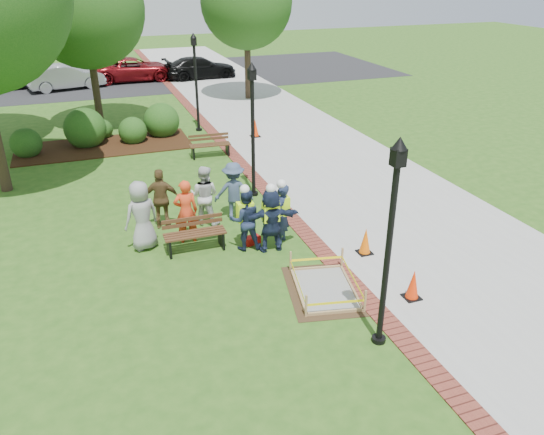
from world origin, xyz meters
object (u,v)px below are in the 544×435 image
object	(u,v)px
cone_front	(413,285)
hivis_worker_c	(245,217)
lamp_near	(390,232)
hivis_worker_b	(281,212)
bench_near	(195,241)
hivis_worker_a	(271,218)
wet_concrete_pad	(325,282)

from	to	relation	value
cone_front	hivis_worker_c	bearing A→B (deg)	128.48
lamp_near	hivis_worker_b	xyz separation A→B (m)	(-0.35, 4.59, -1.56)
bench_near	hivis_worker_c	size ratio (longest dim) A/B	0.89
hivis_worker_a	hivis_worker_b	xyz separation A→B (m)	(0.39, 0.26, -0.01)
bench_near	hivis_worker_b	xyz separation A→B (m)	(2.27, -0.38, 0.64)
wet_concrete_pad	hivis_worker_a	xyz separation A→B (m)	(-0.52, 2.28, 0.70)
cone_front	hivis_worker_b	xyz separation A→B (m)	(-1.83, 3.52, 0.56)
wet_concrete_pad	cone_front	bearing A→B (deg)	-29.88
cone_front	hivis_worker_a	distance (m)	3.98
bench_near	hivis_worker_c	world-z (taller)	hivis_worker_c
wet_concrete_pad	hivis_worker_a	world-z (taller)	hivis_worker_a
wet_concrete_pad	cone_front	world-z (taller)	cone_front
lamp_near	hivis_worker_a	bearing A→B (deg)	99.65
bench_near	hivis_worker_a	bearing A→B (deg)	-18.92
bench_near	hivis_worker_a	distance (m)	2.09
bench_near	hivis_worker_c	distance (m)	1.47
wet_concrete_pad	hivis_worker_c	bearing A→B (deg)	113.51
cone_front	lamp_near	xyz separation A→B (m)	(-1.48, -1.07, 2.13)
cone_front	hivis_worker_c	world-z (taller)	hivis_worker_c
wet_concrete_pad	hivis_worker_c	xyz separation A→B (m)	(-1.12, 2.57, 0.67)
wet_concrete_pad	bench_near	xyz separation A→B (m)	(-2.40, 2.92, 0.04)
cone_front	hivis_worker_b	size ratio (longest dim) A/B	0.40
cone_front	hivis_worker_b	world-z (taller)	hivis_worker_b
cone_front	hivis_worker_b	bearing A→B (deg)	117.49
lamp_near	hivis_worker_b	world-z (taller)	lamp_near
wet_concrete_pad	bench_near	distance (m)	3.78
bench_near	hivis_worker_a	world-z (taller)	hivis_worker_a
hivis_worker_a	hivis_worker_c	size ratio (longest dim) A/B	1.03
lamp_near	hivis_worker_a	distance (m)	4.66
lamp_near	hivis_worker_a	size ratio (longest dim) A/B	2.27
wet_concrete_pad	hivis_worker_c	size ratio (longest dim) A/B	1.42
hivis_worker_b	hivis_worker_c	xyz separation A→B (m)	(-0.99, 0.03, -0.01)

